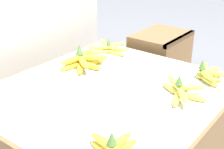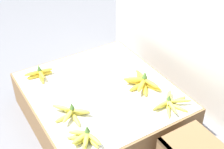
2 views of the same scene
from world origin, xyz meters
The scene contains 8 objects.
ground_plane centered at (0.00, 0.00, 0.00)m, with size 10.00×10.00×0.00m, color slate.
display_platform centered at (0.00, 0.00, 0.12)m, with size 0.97×0.89×0.25m.
back_vendor_table centered at (-0.07, 0.87, 0.37)m, with size 1.48×0.48×0.73m.
banana_bunch_front_left centered at (-0.33, -0.28, 0.28)m, with size 0.13×0.20×0.09m.
banana_bunch_front_midright centered at (0.13, -0.27, 0.28)m, with size 0.23×0.21×0.09m.
banana_bunch_front_right centered at (0.34, -0.29, 0.28)m, with size 0.18×0.14×0.09m.
banana_bunch_back_midright centered at (0.11, 0.25, 0.28)m, with size 0.24×0.19×0.11m.
banana_bunch_back_right centered at (0.35, 0.28, 0.27)m, with size 0.22×0.26×0.08m.
Camera 2 is at (1.38, -0.75, 1.49)m, focal length 50.00 mm.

